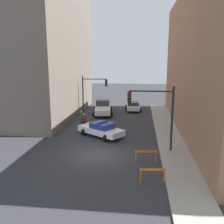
# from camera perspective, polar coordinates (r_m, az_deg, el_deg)

# --- Properties ---
(ground_plane) EXTENTS (120.00, 120.00, 0.00)m
(ground_plane) POSITION_cam_1_polar(r_m,az_deg,el_deg) (19.85, -3.72, -9.83)
(ground_plane) COLOR #2D2D33
(sidewalk_right) EXTENTS (2.40, 44.00, 0.12)m
(sidewalk_right) POSITION_cam_1_polar(r_m,az_deg,el_deg) (19.75, 14.57, -10.14)
(sidewalk_right) COLOR #9E998E
(sidewalk_right) RESTS_ON ground_plane
(building_corner_left) EXTENTS (14.00, 20.00, 23.17)m
(building_corner_left) POSITION_cam_1_polar(r_m,az_deg,el_deg) (35.87, -19.87, 18.01)
(building_corner_left) COLOR #6B6056
(building_corner_left) RESTS_ON ground_plane
(traffic_light_near) EXTENTS (3.64, 0.35, 5.20)m
(traffic_light_near) POSITION_cam_1_polar(r_m,az_deg,el_deg) (20.04, 10.35, 0.74)
(traffic_light_near) COLOR black
(traffic_light_near) RESTS_ON sidewalk_right
(traffic_light_far) EXTENTS (3.44, 0.35, 5.20)m
(traffic_light_far) POSITION_cam_1_polar(r_m,az_deg,el_deg) (33.85, -4.87, 5.15)
(traffic_light_far) COLOR black
(traffic_light_far) RESTS_ON ground_plane
(police_car) EXTENTS (4.91, 4.20, 1.52)m
(police_car) POSITION_cam_1_polar(r_m,az_deg,el_deg) (24.23, -2.49, -3.97)
(police_car) COLOR white
(police_car) RESTS_ON ground_plane
(white_truck) EXTENTS (3.11, 5.62, 1.90)m
(white_truck) POSITION_cam_1_polar(r_m,az_deg,el_deg) (34.06, -2.13, 0.99)
(white_truck) COLOR silver
(white_truck) RESTS_ON ground_plane
(parked_car_near) EXTENTS (2.47, 4.42, 1.31)m
(parked_car_near) POSITION_cam_1_polar(r_m,az_deg,el_deg) (36.72, 4.81, 1.38)
(parked_car_near) COLOR silver
(parked_car_near) RESTS_ON ground_plane
(pedestrian_crossing) EXTENTS (0.47, 0.47, 1.66)m
(pedestrian_crossing) POSITION_cam_1_polar(r_m,az_deg,el_deg) (27.29, -6.32, -1.92)
(pedestrian_crossing) COLOR black
(pedestrian_crossing) RESTS_ON ground_plane
(pedestrian_corner) EXTENTS (0.36, 0.36, 1.66)m
(pedestrian_corner) POSITION_cam_1_polar(r_m,az_deg,el_deg) (28.79, -6.93, -1.21)
(pedestrian_corner) COLOR #382D23
(pedestrian_corner) RESTS_ON ground_plane
(barrier_front) EXTENTS (1.59, 0.35, 0.90)m
(barrier_front) POSITION_cam_1_polar(r_m,az_deg,el_deg) (15.72, 9.26, -13.58)
(barrier_front) COLOR orange
(barrier_front) RESTS_ON ground_plane
(barrier_mid) EXTENTS (1.59, 0.33, 0.90)m
(barrier_mid) POSITION_cam_1_polar(r_m,az_deg,el_deg) (18.47, 7.75, -9.57)
(barrier_mid) COLOR orange
(barrier_mid) RESTS_ON ground_plane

